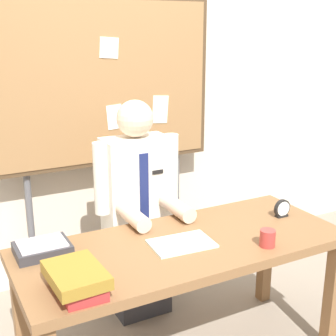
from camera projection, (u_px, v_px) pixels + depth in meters
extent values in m
cube|color=beige|center=(96.00, 91.00, 3.30)|extent=(6.40, 0.08, 2.70)
cube|color=brown|center=(184.00, 246.00, 2.42)|extent=(1.70, 0.70, 0.05)
cube|color=brown|center=(332.00, 296.00, 2.64)|extent=(0.07, 0.07, 0.67)
cube|color=brown|center=(21.00, 320.00, 2.42)|extent=(0.07, 0.07, 0.67)
cube|color=brown|center=(265.00, 254.00, 3.13)|extent=(0.07, 0.07, 0.67)
cube|color=#2D2D33|center=(138.00, 277.00, 3.06)|extent=(0.34, 0.30, 0.44)
cube|color=silver|center=(136.00, 194.00, 2.89)|extent=(0.40, 0.22, 0.71)
sphere|color=beige|center=(135.00, 118.00, 2.76)|extent=(0.22, 0.22, 0.22)
cylinder|color=silver|center=(101.00, 179.00, 2.73)|extent=(0.09, 0.09, 0.43)
cylinder|color=silver|center=(171.00, 168.00, 2.94)|extent=(0.09, 0.09, 0.43)
cylinder|color=beige|center=(133.00, 216.00, 2.62)|extent=(0.09, 0.30, 0.09)
cylinder|color=beige|center=(177.00, 207.00, 2.74)|extent=(0.09, 0.30, 0.09)
cube|color=navy|center=(144.00, 191.00, 2.78)|extent=(0.06, 0.01, 0.46)
cube|color=black|center=(158.00, 172.00, 2.79)|extent=(0.07, 0.01, 0.02)
cube|color=#4C3823|center=(106.00, 83.00, 3.11)|extent=(1.52, 0.05, 1.10)
cube|color=olive|center=(106.00, 83.00, 3.10)|extent=(1.46, 0.04, 1.04)
cylinder|color=#59595E|center=(32.00, 233.00, 3.16)|extent=(0.04, 0.04, 0.90)
cylinder|color=#59595E|center=(176.00, 205.00, 3.66)|extent=(0.04, 0.04, 0.90)
cube|color=white|center=(115.00, 117.00, 3.16)|extent=(0.12, 0.00, 0.17)
cube|color=#F4EFCC|center=(160.00, 109.00, 3.31)|extent=(0.13, 0.00, 0.20)
cube|color=white|center=(109.00, 48.00, 3.02)|extent=(0.13, 0.00, 0.14)
cube|color=#B22D2D|center=(80.00, 285.00, 1.96)|extent=(0.18, 0.27, 0.05)
cube|color=olive|center=(76.00, 275.00, 1.94)|extent=(0.22, 0.30, 0.05)
cube|color=silver|center=(182.00, 244.00, 2.38)|extent=(0.33, 0.23, 0.01)
cylinder|color=black|center=(282.00, 208.00, 2.73)|extent=(0.10, 0.02, 0.10)
cylinder|color=white|center=(284.00, 209.00, 2.72)|extent=(0.09, 0.00, 0.09)
cube|color=black|center=(281.00, 216.00, 2.74)|extent=(0.07, 0.04, 0.01)
cylinder|color=#B23833|center=(268.00, 238.00, 2.36)|extent=(0.08, 0.08, 0.09)
cube|color=#333338|center=(42.00, 249.00, 2.28)|extent=(0.26, 0.20, 0.05)
cube|color=silver|center=(42.00, 243.00, 2.28)|extent=(0.22, 0.17, 0.01)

